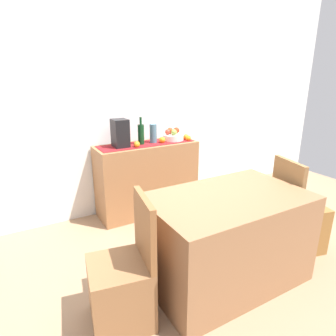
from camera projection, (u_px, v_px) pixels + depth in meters
ground_plane at (181, 250)px, 2.85m from camera, size 6.40×6.40×0.02m
room_wall_rear at (129, 98)px, 3.40m from camera, size 6.40×0.06×2.70m
sideboard_console at (147, 178)px, 3.51m from camera, size 1.19×0.42×0.85m
table_runner at (147, 144)px, 3.38m from camera, size 1.12×0.32×0.01m
fruit_bowl at (173, 137)px, 3.53m from camera, size 0.25×0.25×0.07m
apple_front at (168, 132)px, 3.50m from camera, size 0.06×0.06×0.06m
apple_upper at (176, 130)px, 3.56m from camera, size 0.07×0.07×0.07m
apple_center at (174, 132)px, 3.47m from camera, size 0.07×0.07×0.07m
apple_right at (170, 131)px, 3.56m from camera, size 0.07×0.07×0.07m
wine_bottle at (141, 134)px, 3.31m from camera, size 0.07×0.07×0.31m
coffee_maker at (120, 133)px, 3.18m from camera, size 0.16×0.18×0.31m
ceramic_vase at (153, 134)px, 3.39m from camera, size 0.08×0.08×0.22m
orange_loose_end at (137, 144)px, 3.21m from camera, size 0.07×0.07×0.07m
orange_loose_mid at (162, 140)px, 3.41m from camera, size 0.07×0.07×0.07m
orange_loose_far at (188, 138)px, 3.52m from camera, size 0.06×0.06×0.06m
orange_loose_near_bowl at (186, 137)px, 3.58m from camera, size 0.07×0.07×0.07m
dining_table at (226, 238)px, 2.35m from camera, size 1.25×0.78×0.74m
chair_near_window at (123, 287)px, 1.97m from camera, size 0.46×0.46×0.90m
chair_by_corner at (297, 223)px, 2.80m from camera, size 0.48×0.48×0.90m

